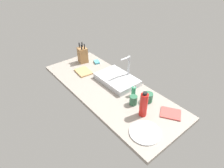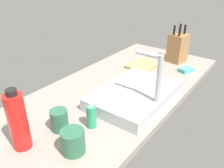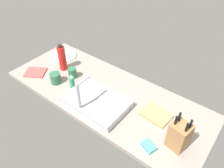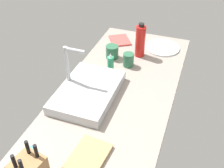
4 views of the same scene
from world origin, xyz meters
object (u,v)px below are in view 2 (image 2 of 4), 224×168
object	(u,v)px
sink_basin	(135,95)
cutting_board	(143,65)
coffee_mug	(73,141)
faucet	(156,80)
dish_sponge	(186,70)
knife_block	(178,48)
soap_bottle	(91,115)
ceramic_cup	(59,120)
water_bottle	(18,121)

from	to	relation	value
sink_basin	cutting_board	distance (cm)	44.21
cutting_board	coffee_mug	bearing A→B (deg)	12.64
cutting_board	coffee_mug	size ratio (longest dim) A/B	2.26
faucet	dish_sponge	xyz separation A→B (cm)	(-53.36, -4.21, -15.11)
knife_block	coffee_mug	size ratio (longest dim) A/B	2.78
faucet	knife_block	size ratio (longest dim) A/B	1.10
coffee_mug	dish_sponge	distance (cm)	94.33
faucet	knife_block	distance (cm)	68.61
soap_bottle	sink_basin	bearing A→B (deg)	173.45
sink_basin	faucet	world-z (taller)	faucet
cutting_board	ceramic_cup	world-z (taller)	ceramic_cup
faucet	cutting_board	bearing A→B (deg)	-145.34
cutting_board	dish_sponge	bearing A→B (deg)	109.82
sink_basin	dish_sponge	size ratio (longest dim) A/B	5.14
soap_bottle	dish_sponge	size ratio (longest dim) A/B	1.43
cutting_board	water_bottle	size ratio (longest dim) A/B	0.84
knife_block	coffee_mug	distance (cm)	107.21
cutting_board	soap_bottle	distance (cm)	71.07
dish_sponge	sink_basin	bearing A→B (deg)	-9.34
sink_basin	faucet	size ratio (longest dim) A/B	1.64
soap_bottle	dish_sponge	distance (cm)	79.78
knife_block	water_bottle	xyz separation A→B (cm)	(116.37, -12.36, 1.61)
sink_basin	dish_sponge	bearing A→B (deg)	170.66
cutting_board	knife_block	bearing A→B (deg)	147.96
sink_basin	ceramic_cup	world-z (taller)	ceramic_cup
water_bottle	coffee_mug	bearing A→B (deg)	118.52
sink_basin	dish_sponge	xyz separation A→B (cm)	(-49.77, 8.19, -1.76)
sink_basin	soap_bottle	size ratio (longest dim) A/B	3.60
soap_bottle	coffee_mug	bearing A→B (deg)	15.92
cutting_board	water_bottle	xyz separation A→B (cm)	(93.98, 1.65, 10.61)
sink_basin	coffee_mug	size ratio (longest dim) A/B	5.04
faucet	ceramic_cup	distance (cm)	44.41
knife_block	soap_bottle	world-z (taller)	knife_block
water_bottle	ceramic_cup	size ratio (longest dim) A/B	2.69
sink_basin	soap_bottle	distance (cm)	29.36
dish_sponge	soap_bottle	bearing A→B (deg)	-8.32
coffee_mug	water_bottle	bearing A→B (deg)	-61.48
water_bottle	coffee_mug	world-z (taller)	water_bottle
sink_basin	knife_block	distance (cm)	63.24
water_bottle	sink_basin	bearing A→B (deg)	163.07
knife_block	cutting_board	world-z (taller)	knife_block
ceramic_cup	coffee_mug	bearing A→B (deg)	66.52
faucet	knife_block	bearing A→B (deg)	-166.15
coffee_mug	dish_sponge	size ratio (longest dim) A/B	1.02
faucet	coffee_mug	xyz separation A→B (cm)	(40.64, -11.41, -11.73)
coffee_mug	cutting_board	bearing A→B (deg)	-167.36
faucet	coffee_mug	world-z (taller)	faucet
sink_basin	knife_block	size ratio (longest dim) A/B	1.81
cutting_board	faucet	bearing A→B (deg)	34.66
cutting_board	ceramic_cup	size ratio (longest dim) A/B	2.27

